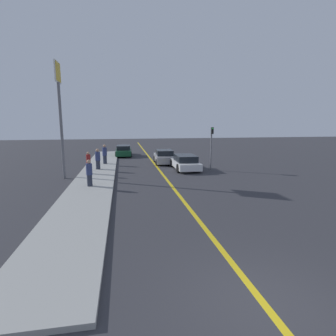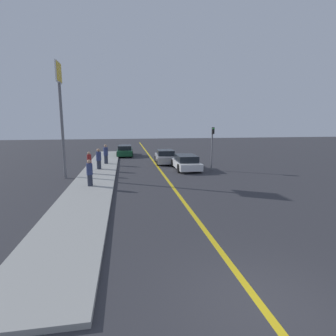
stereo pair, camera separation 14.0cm
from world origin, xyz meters
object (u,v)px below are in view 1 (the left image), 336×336
pedestrian_far_standing (98,159)px  traffic_light (211,144)px  pedestrian_near_curb (89,173)px  roadside_sign (59,97)px  pedestrian_mid_group (89,163)px  pedestrian_by_sign (105,154)px  car_near_right_lane (185,162)px  car_far_distant (123,151)px  car_ahead_center (164,157)px

pedestrian_far_standing → traffic_light: traffic_light is taller
pedestrian_near_curb → roadside_sign: roadside_sign is taller
pedestrian_mid_group → pedestrian_by_sign: (0.91, 4.81, 0.05)m
car_near_right_lane → roadside_sign: bearing=-167.8°
car_far_distant → pedestrian_far_standing: pedestrian_far_standing is taller
traffic_light → roadside_sign: 12.15m
pedestrian_near_curb → traffic_light: size_ratio=0.45×
car_ahead_center → pedestrian_far_standing: bearing=-150.7°
car_near_right_lane → traffic_light: size_ratio=1.25×
pedestrian_by_sign → roadside_sign: bearing=-114.6°
car_near_right_lane → pedestrian_by_sign: 7.81m
car_ahead_center → roadside_sign: bearing=-142.8°
car_near_right_lane → pedestrian_mid_group: pedestrian_mid_group is taller
car_near_right_lane → car_ahead_center: size_ratio=1.14×
pedestrian_far_standing → traffic_light: size_ratio=0.47×
car_near_right_lane → pedestrian_far_standing: (-7.36, 0.58, 0.38)m
car_far_distant → traffic_light: bearing=-56.2°
car_near_right_lane → pedestrian_near_curb: size_ratio=2.75×
pedestrian_near_curb → roadside_sign: (-2.16, 3.33, 4.80)m
pedestrian_mid_group → pedestrian_by_sign: bearing=79.3°
pedestrian_mid_group → pedestrian_far_standing: pedestrian_far_standing is taller
pedestrian_far_standing → roadside_sign: 5.86m
car_near_right_lane → pedestrian_by_sign: pedestrian_by_sign is taller
traffic_light → car_far_distant: bearing=123.1°
pedestrian_near_curb → roadside_sign: bearing=123.0°
roadside_sign → car_far_distant: bearing=70.6°
car_near_right_lane → traffic_light: 2.76m
car_ahead_center → pedestrian_by_sign: pedestrian_by_sign is taller
pedestrian_mid_group → pedestrian_by_sign: pedestrian_by_sign is taller
car_near_right_lane → pedestrian_near_curb: pedestrian_near_curb is taller
pedestrian_by_sign → roadside_sign: size_ratio=0.22×
car_ahead_center → pedestrian_far_standing: pedestrian_far_standing is taller
pedestrian_near_curb → roadside_sign: size_ratio=0.20×
car_far_distant → pedestrian_mid_group: size_ratio=2.72×
pedestrian_mid_group → roadside_sign: (-1.64, -0.74, 4.77)m
pedestrian_far_standing → traffic_light: bearing=-8.6°
car_ahead_center → traffic_light: (3.28, -4.54, 1.62)m
pedestrian_far_standing → roadside_sign: size_ratio=0.21×
car_ahead_center → pedestrian_mid_group: 8.34m
traffic_light → pedestrian_near_curb: bearing=-154.2°
car_near_right_lane → pedestrian_mid_group: (-7.88, -1.32, 0.38)m
pedestrian_near_curb → pedestrian_by_sign: (0.39, 8.89, 0.08)m
car_far_distant → pedestrian_by_sign: (-1.79, -6.75, 0.42)m
pedestrian_by_sign → car_ahead_center: bearing=2.0°
car_far_distant → traffic_light: traffic_light is taller
pedestrian_near_curb → pedestrian_by_sign: pedestrian_by_sign is taller
car_near_right_lane → pedestrian_by_sign: (-6.97, 3.49, 0.43)m
car_ahead_center → pedestrian_by_sign: (-5.74, -0.20, 0.41)m
car_ahead_center → pedestrian_near_curb: size_ratio=2.41×
car_near_right_lane → roadside_sign: (-9.52, -2.07, 5.14)m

